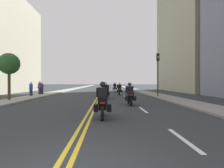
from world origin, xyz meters
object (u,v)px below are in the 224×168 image
at_px(motorcycle_6, 106,87).
at_px(motorcycle_1, 130,96).
at_px(motorcycle_2, 106,92).
at_px(pedestrian_0, 42,88).
at_px(pedestrian_2, 40,88).
at_px(motorcycle_3, 119,90).
at_px(motorcycle_4, 105,89).
at_px(traffic_light_near, 158,67).
at_px(motorcycle_0, 103,103).
at_px(pedestrian_1, 31,89).
at_px(motorcycle_5, 115,88).
at_px(street_tree_0, 9,64).

bearing_deg(motorcycle_6, motorcycle_1, -85.16).
height_order(motorcycle_2, pedestrian_0, pedestrian_0).
xyz_separation_m(motorcycle_2, pedestrian_2, (-8.49, 5.72, 0.28)).
xyz_separation_m(motorcycle_3, motorcycle_4, (-1.80, 5.09, 0.03)).
height_order(motorcycle_3, motorcycle_4, motorcycle_4).
bearing_deg(traffic_light_near, pedestrian_2, 162.01).
bearing_deg(traffic_light_near, motorcycle_4, 121.01).
xyz_separation_m(motorcycle_3, pedestrian_2, (-10.17, 0.26, 0.28)).
bearing_deg(motorcycle_4, motorcycle_0, -89.26).
xyz_separation_m(pedestrian_1, pedestrian_2, (-0.07, 3.11, 0.06)).
bearing_deg(motorcycle_1, motorcycle_4, 95.31).
bearing_deg(pedestrian_0, traffic_light_near, 131.72).
bearing_deg(pedestrian_2, motorcycle_5, -117.29).
bearing_deg(traffic_light_near, pedestrian_0, 160.42).
xyz_separation_m(motorcycle_0, motorcycle_3, (1.86, 16.42, -0.01)).
bearing_deg(motorcycle_0, traffic_light_near, 64.13).
distance_m(motorcycle_2, pedestrian_2, 10.24).
xyz_separation_m(motorcycle_4, motorcycle_5, (1.72, 5.80, -0.01)).
relative_size(pedestrian_0, street_tree_0, 0.39).
bearing_deg(pedestrian_0, street_tree_0, 61.22).
height_order(motorcycle_3, pedestrian_2, pedestrian_2).
height_order(traffic_light_near, street_tree_0, traffic_light_near).
bearing_deg(motorcycle_4, street_tree_0, -121.12).
bearing_deg(pedestrian_1, motorcycle_4, 144.78).
distance_m(motorcycle_0, pedestrian_0, 18.90).
distance_m(pedestrian_1, street_tree_0, 5.69).
height_order(pedestrian_0, pedestrian_2, pedestrian_2).
relative_size(motorcycle_3, pedestrian_2, 1.24).
height_order(motorcycle_0, motorcycle_1, motorcycle_0).
height_order(motorcycle_1, traffic_light_near, traffic_light_near).
xyz_separation_m(motorcycle_4, pedestrian_0, (-8.21, -4.46, 0.16)).
distance_m(motorcycle_4, traffic_light_near, 11.25).
distance_m(traffic_light_near, pedestrian_1, 14.22).
bearing_deg(pedestrian_0, motorcycle_1, 101.36).
bearing_deg(motorcycle_0, motorcycle_5, 85.58).
bearing_deg(traffic_light_near, motorcycle_2, -168.07).
height_order(motorcycle_1, motorcycle_6, motorcycle_1).
bearing_deg(pedestrian_2, traffic_light_near, 178.24).
bearing_deg(street_tree_0, pedestrian_0, 89.92).
relative_size(traffic_light_near, street_tree_0, 1.14).
bearing_deg(pedestrian_2, motorcycle_0, 132.71).
relative_size(motorcycle_2, pedestrian_1, 1.34).
relative_size(motorcycle_6, traffic_light_near, 0.46).
relative_size(motorcycle_3, street_tree_0, 0.54).
bearing_deg(motorcycle_5, motorcycle_3, -86.70).
xyz_separation_m(motorcycle_3, traffic_light_near, (3.84, -4.29, 2.60)).
bearing_deg(motorcycle_2, pedestrian_0, 146.31).
relative_size(motorcycle_3, motorcycle_4, 1.00).
distance_m(motorcycle_0, motorcycle_3, 16.52).
distance_m(motorcycle_5, pedestrian_2, 14.66).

